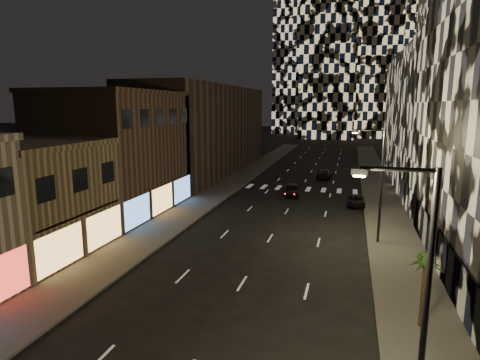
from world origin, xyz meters
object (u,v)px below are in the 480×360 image
Objects in this scene: car_dark_midlane at (292,190)px; palm_tree at (426,267)px; car_dark_oncoming at (325,174)px; streetlight_near at (419,289)px; car_dark_rightlane at (356,201)px; streetlight_far at (379,178)px.

palm_tree reaches higher than car_dark_midlane.
car_dark_oncoming is at bearing 71.05° from car_dark_midlane.
streetlight_near is 1.90× the size of car_dark_oncoming.
car_dark_midlane reaches higher than car_dark_rightlane.
car_dark_rightlane is at bearing 92.40° from streetlight_near.
streetlight_far reaches higher than car_dark_midlane.
car_dark_oncoming is 17.23m from car_dark_rightlane.
car_dark_oncoming is 1.26× the size of palm_tree.
streetlight_far reaches higher than car_dark_rightlane.
car_dark_rightlane is (7.50, -3.28, -0.17)m from car_dark_midlane.
palm_tree is (1.53, 7.38, -2.10)m from streetlight_near.
car_dark_oncoming is (-5.81, 48.93, -4.66)m from streetlight_near.
car_dark_midlane is 1.16× the size of palm_tree.
car_dark_oncoming is 1.16× the size of car_dark_rightlane.
streetlight_far is 2.07× the size of car_dark_midlane.
car_dark_midlane is (-8.85, 35.57, -4.61)m from streetlight_near.
car_dark_midlane is 8.19m from car_dark_rightlane.
palm_tree reaches higher than car_dark_oncoming.
car_dark_rightlane is at bearing -29.77° from car_dark_midlane.
streetlight_near is at bearing -87.96° from car_dark_rightlane.
palm_tree is at bearing -75.89° from car_dark_midlane.
streetlight_far is at bearing 104.92° from car_dark_oncoming.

